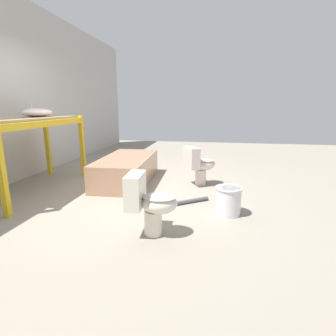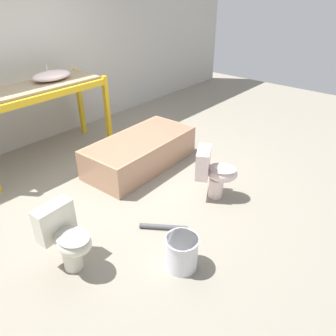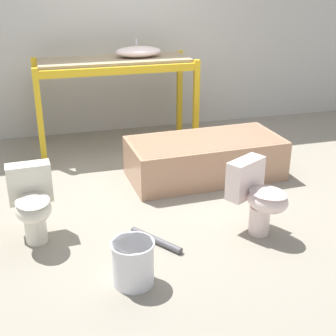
{
  "view_description": "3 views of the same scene",
  "coord_description": "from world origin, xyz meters",
  "px_view_note": "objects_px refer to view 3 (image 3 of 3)",
  "views": [
    {
      "loc": [
        -3.78,
        -1.56,
        1.31
      ],
      "look_at": [
        -0.31,
        -0.95,
        0.48
      ],
      "focal_mm": 28.0,
      "sensor_mm": 36.0,
      "label": 1
    },
    {
      "loc": [
        -2.48,
        -3.15,
        2.43
      ],
      "look_at": [
        -0.08,
        -1.11,
        0.61
      ],
      "focal_mm": 35.0,
      "sensor_mm": 36.0,
      "label": 2
    },
    {
      "loc": [
        -1.19,
        -4.62,
        2.16
      ],
      "look_at": [
        -0.19,
        -1.1,
        0.61
      ],
      "focal_mm": 50.0,
      "sensor_mm": 36.0,
      "label": 3
    }
  ],
  "objects_px": {
    "toilet_near": "(32,202)",
    "toilet_far": "(258,195)",
    "bucket_white": "(133,262)",
    "bathtub_main": "(205,155)",
    "sink_basin": "(138,52)"
  },
  "relations": [
    {
      "from": "toilet_far",
      "to": "bucket_white",
      "type": "bearing_deg",
      "value": 170.88
    },
    {
      "from": "sink_basin",
      "to": "bathtub_main",
      "type": "distance_m",
      "value": 1.68
    },
    {
      "from": "toilet_near",
      "to": "toilet_far",
      "type": "xyz_separation_m",
      "value": [
        1.88,
        -0.39,
        0.0
      ]
    },
    {
      "from": "sink_basin",
      "to": "toilet_near",
      "type": "height_order",
      "value": "sink_basin"
    },
    {
      "from": "sink_basin",
      "to": "toilet_far",
      "type": "xyz_separation_m",
      "value": [
        0.47,
        -2.58,
        -0.85
      ]
    },
    {
      "from": "toilet_near",
      "to": "toilet_far",
      "type": "bearing_deg",
      "value": -15.23
    },
    {
      "from": "bucket_white",
      "to": "toilet_far",
      "type": "bearing_deg",
      "value": 19.86
    },
    {
      "from": "bathtub_main",
      "to": "toilet_near",
      "type": "height_order",
      "value": "toilet_near"
    },
    {
      "from": "bathtub_main",
      "to": "bucket_white",
      "type": "height_order",
      "value": "bathtub_main"
    },
    {
      "from": "bathtub_main",
      "to": "toilet_near",
      "type": "xyz_separation_m",
      "value": [
        -1.86,
        -0.88,
        0.11
      ]
    },
    {
      "from": "toilet_near",
      "to": "toilet_far",
      "type": "distance_m",
      "value": 1.93
    },
    {
      "from": "sink_basin",
      "to": "toilet_near",
      "type": "xyz_separation_m",
      "value": [
        -1.41,
        -2.19,
        -0.85
      ]
    },
    {
      "from": "bathtub_main",
      "to": "toilet_near",
      "type": "relative_size",
      "value": 2.64
    },
    {
      "from": "toilet_near",
      "to": "bucket_white",
      "type": "height_order",
      "value": "toilet_near"
    },
    {
      "from": "bathtub_main",
      "to": "toilet_far",
      "type": "distance_m",
      "value": 1.27
    }
  ]
}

